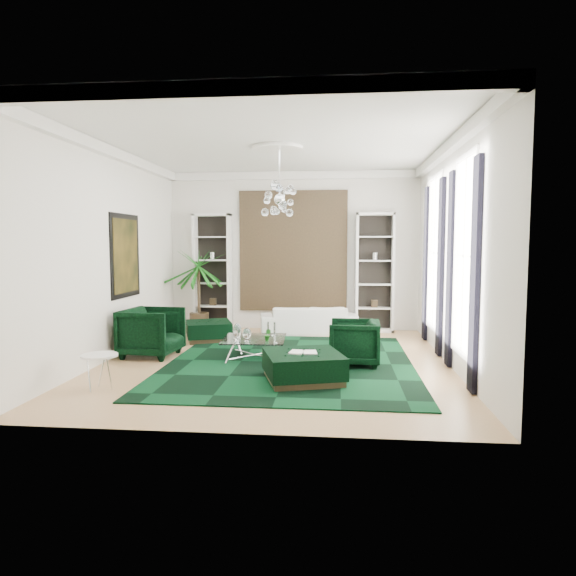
# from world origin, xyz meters

# --- Properties ---
(floor) EXTENTS (6.00, 7.00, 0.02)m
(floor) POSITION_xyz_m (0.00, 0.00, -0.01)
(floor) COLOR tan
(floor) RESTS_ON ground
(ceiling) EXTENTS (6.00, 7.00, 0.02)m
(ceiling) POSITION_xyz_m (0.00, 0.00, 3.81)
(ceiling) COLOR white
(ceiling) RESTS_ON ground
(wall_back) EXTENTS (6.00, 0.02, 3.80)m
(wall_back) POSITION_xyz_m (0.00, 3.51, 1.90)
(wall_back) COLOR silver
(wall_back) RESTS_ON ground
(wall_front) EXTENTS (6.00, 0.02, 3.80)m
(wall_front) POSITION_xyz_m (0.00, -3.51, 1.90)
(wall_front) COLOR silver
(wall_front) RESTS_ON ground
(wall_left) EXTENTS (0.02, 7.00, 3.80)m
(wall_left) POSITION_xyz_m (-3.01, 0.00, 1.90)
(wall_left) COLOR silver
(wall_left) RESTS_ON ground
(wall_right) EXTENTS (0.02, 7.00, 3.80)m
(wall_right) POSITION_xyz_m (3.01, 0.00, 1.90)
(wall_right) COLOR silver
(wall_right) RESTS_ON ground
(crown_molding) EXTENTS (6.00, 7.00, 0.18)m
(crown_molding) POSITION_xyz_m (0.00, 0.00, 3.70)
(crown_molding) COLOR white
(crown_molding) RESTS_ON ceiling
(ceiling_medallion) EXTENTS (0.90, 0.90, 0.05)m
(ceiling_medallion) POSITION_xyz_m (0.00, 0.30, 3.77)
(ceiling_medallion) COLOR white
(ceiling_medallion) RESTS_ON ceiling
(tapestry) EXTENTS (2.50, 0.06, 2.80)m
(tapestry) POSITION_xyz_m (0.00, 3.46, 1.90)
(tapestry) COLOR black
(tapestry) RESTS_ON wall_back
(shelving_left) EXTENTS (0.90, 0.38, 2.80)m
(shelving_left) POSITION_xyz_m (-1.95, 3.31, 1.40)
(shelving_left) COLOR white
(shelving_left) RESTS_ON floor
(shelving_right) EXTENTS (0.90, 0.38, 2.80)m
(shelving_right) POSITION_xyz_m (1.95, 3.31, 1.40)
(shelving_right) COLOR white
(shelving_right) RESTS_ON floor
(painting) EXTENTS (0.04, 1.30, 1.60)m
(painting) POSITION_xyz_m (-2.97, 0.60, 1.85)
(painting) COLOR black
(painting) RESTS_ON wall_left
(window_near) EXTENTS (0.03, 1.10, 2.90)m
(window_near) POSITION_xyz_m (2.99, -0.90, 1.90)
(window_near) COLOR white
(window_near) RESTS_ON wall_right
(curtain_near_a) EXTENTS (0.07, 0.30, 3.25)m
(curtain_near_a) POSITION_xyz_m (2.96, -1.68, 1.65)
(curtain_near_a) COLOR black
(curtain_near_a) RESTS_ON floor
(curtain_near_b) EXTENTS (0.07, 0.30, 3.25)m
(curtain_near_b) POSITION_xyz_m (2.96, -0.12, 1.65)
(curtain_near_b) COLOR black
(curtain_near_b) RESTS_ON floor
(window_far) EXTENTS (0.03, 1.10, 2.90)m
(window_far) POSITION_xyz_m (2.99, 1.50, 1.90)
(window_far) COLOR white
(window_far) RESTS_ON wall_right
(curtain_far_a) EXTENTS (0.07, 0.30, 3.25)m
(curtain_far_a) POSITION_xyz_m (2.96, 0.72, 1.65)
(curtain_far_a) COLOR black
(curtain_far_a) RESTS_ON floor
(curtain_far_b) EXTENTS (0.07, 0.30, 3.25)m
(curtain_far_b) POSITION_xyz_m (2.96, 2.28, 1.65)
(curtain_far_b) COLOR black
(curtain_far_b) RESTS_ON floor
(rug) EXTENTS (4.20, 5.00, 0.02)m
(rug) POSITION_xyz_m (0.27, -0.12, 0.01)
(rug) COLOR black
(rug) RESTS_ON floor
(sofa) EXTENTS (2.31, 1.22, 0.64)m
(sofa) POSITION_xyz_m (0.41, 2.86, 0.32)
(sofa) COLOR silver
(sofa) RESTS_ON floor
(armchair_left) EXTENTS (1.08, 1.06, 0.91)m
(armchair_left) POSITION_xyz_m (-2.33, 0.17, 0.45)
(armchair_left) COLOR black
(armchair_left) RESTS_ON floor
(armchair_right) EXTENTS (0.89, 0.87, 0.78)m
(armchair_right) POSITION_xyz_m (1.37, -0.14, 0.39)
(armchair_right) COLOR black
(armchair_right) RESTS_ON floor
(coffee_table) EXTENTS (1.16, 1.16, 0.38)m
(coffee_table) POSITION_xyz_m (-0.41, 0.14, 0.19)
(coffee_table) COLOR white
(coffee_table) RESTS_ON floor
(ottoman_side) EXTENTS (1.17, 1.17, 0.41)m
(ottoman_side) POSITION_xyz_m (-1.67, 1.79, 0.20)
(ottoman_side) COLOR black
(ottoman_side) RESTS_ON floor
(ottoman_front) EXTENTS (1.37, 1.37, 0.44)m
(ottoman_front) POSITION_xyz_m (0.57, -1.29, 0.22)
(ottoman_front) COLOR black
(ottoman_front) RESTS_ON floor
(book) EXTENTS (0.42, 0.28, 0.03)m
(book) POSITION_xyz_m (0.57, -1.29, 0.46)
(book) COLOR white
(book) RESTS_ON ottoman_front
(side_table) EXTENTS (0.62, 0.62, 0.49)m
(side_table) POSITION_xyz_m (-2.30, -2.00, 0.25)
(side_table) COLOR white
(side_table) RESTS_ON floor
(palm) EXTENTS (1.93, 1.93, 2.51)m
(palm) POSITION_xyz_m (-2.24, 3.10, 1.25)
(palm) COLOR #186518
(palm) RESTS_ON floor
(chandelier) EXTENTS (1.00, 1.00, 0.70)m
(chandelier) POSITION_xyz_m (0.05, 0.13, 2.85)
(chandelier) COLOR white
(chandelier) RESTS_ON ceiling
(table_plant) EXTENTS (0.14, 0.12, 0.21)m
(table_plant) POSITION_xyz_m (-0.13, -0.09, 0.49)
(table_plant) COLOR #186518
(table_plant) RESTS_ON coffee_table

